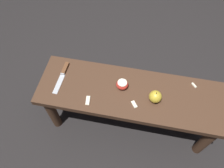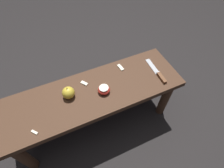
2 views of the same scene
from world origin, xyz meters
TOP-DOWN VIEW (x-y plane):
  - ground_plane at (0.00, 0.00)m, footprint 8.00×8.00m
  - wooden_bench at (0.00, 0.00)m, footprint 1.21×0.38m
  - knife at (-0.47, 0.05)m, footprint 0.04×0.25m
  - apple_whole at (0.15, -0.03)m, footprint 0.08×0.08m
  - apple_cut at (-0.07, 0.03)m, footprint 0.08×0.08m
  - apple_slice_near_knife at (-0.26, -0.11)m, footprint 0.03×0.06m
  - apple_slice_center at (0.39, 0.13)m, footprint 0.04×0.04m
  - apple_slice_near_bowl at (0.03, -0.09)m, footprint 0.05×0.05m

SIDE VIEW (x-z plane):
  - ground_plane at x=0.00m, z-range 0.00..0.00m
  - wooden_bench at x=0.00m, z-range 0.14..0.60m
  - apple_slice_near_knife at x=-0.26m, z-range 0.45..0.46m
  - apple_slice_center at x=0.39m, z-range 0.45..0.46m
  - apple_slice_near_bowl at x=0.03m, z-range 0.45..0.46m
  - knife at x=-0.47m, z-range 0.45..0.47m
  - apple_cut at x=-0.07m, z-range 0.45..0.50m
  - apple_whole at x=0.15m, z-range 0.45..0.54m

